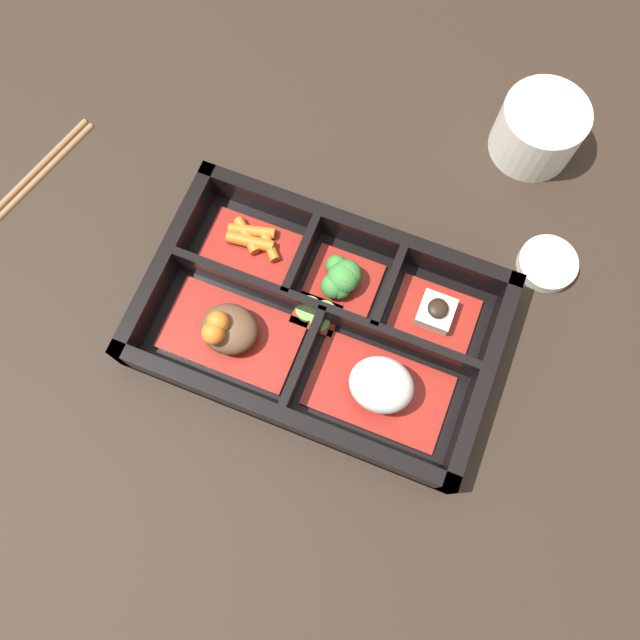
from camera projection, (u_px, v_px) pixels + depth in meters
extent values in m
plane|color=black|center=(320.00, 327.00, 0.61)|extent=(3.00, 3.00, 0.00)
cube|color=black|center=(320.00, 326.00, 0.61)|extent=(0.33, 0.21, 0.01)
cube|color=black|center=(356.00, 233.00, 0.62)|extent=(0.33, 0.01, 0.05)
cube|color=black|center=(280.00, 417.00, 0.56)|extent=(0.33, 0.01, 0.05)
cube|color=black|center=(480.00, 381.00, 0.57)|extent=(0.01, 0.21, 0.05)
cube|color=black|center=(169.00, 264.00, 0.61)|extent=(0.01, 0.21, 0.05)
cube|color=black|center=(323.00, 314.00, 0.59)|extent=(0.30, 0.01, 0.05)
cube|color=black|center=(387.00, 293.00, 0.60)|extent=(0.01, 0.08, 0.05)
cube|color=black|center=(301.00, 262.00, 0.61)|extent=(0.01, 0.08, 0.05)
cube|color=black|center=(304.00, 360.00, 0.58)|extent=(0.01, 0.10, 0.05)
cube|color=maroon|center=(378.00, 391.00, 0.58)|extent=(0.13, 0.08, 0.01)
ellipsoid|color=silver|center=(381.00, 385.00, 0.56)|extent=(0.06, 0.05, 0.05)
cube|color=maroon|center=(232.00, 334.00, 0.60)|extent=(0.13, 0.08, 0.01)
ellipsoid|color=brown|center=(229.00, 329.00, 0.58)|extent=(0.05, 0.05, 0.03)
sphere|color=#D1661E|center=(218.00, 322.00, 0.56)|extent=(0.02, 0.02, 0.02)
sphere|color=#D1661E|center=(213.00, 333.00, 0.56)|extent=(0.02, 0.02, 0.02)
cube|color=maroon|center=(434.00, 316.00, 0.60)|extent=(0.08, 0.06, 0.01)
cube|color=beige|center=(436.00, 312.00, 0.59)|extent=(0.03, 0.03, 0.02)
ellipsoid|color=black|center=(438.00, 308.00, 0.58)|extent=(0.02, 0.02, 0.01)
cube|color=maroon|center=(343.00, 282.00, 0.61)|extent=(0.07, 0.06, 0.01)
sphere|color=#387A33|center=(337.00, 287.00, 0.60)|extent=(0.03, 0.03, 0.03)
sphere|color=#387A33|center=(336.00, 265.00, 0.60)|extent=(0.02, 0.02, 0.02)
sphere|color=#387A33|center=(340.00, 288.00, 0.60)|extent=(0.02, 0.02, 0.02)
sphere|color=#387A33|center=(343.00, 279.00, 0.60)|extent=(0.03, 0.03, 0.03)
sphere|color=#387A33|center=(346.00, 275.00, 0.60)|extent=(0.03, 0.03, 0.03)
cube|color=maroon|center=(250.00, 248.00, 0.62)|extent=(0.09, 0.06, 0.01)
cylinder|color=#D1661E|center=(250.00, 242.00, 0.62)|extent=(0.05, 0.02, 0.01)
cylinder|color=#D1661E|center=(247.00, 236.00, 0.62)|extent=(0.04, 0.03, 0.01)
cylinder|color=#D1661E|center=(252.00, 231.00, 0.62)|extent=(0.05, 0.02, 0.01)
cylinder|color=#D1661E|center=(269.00, 245.00, 0.62)|extent=(0.03, 0.03, 0.01)
cube|color=maroon|center=(316.00, 315.00, 0.60)|extent=(0.04, 0.03, 0.01)
cylinder|color=#75A84C|center=(316.00, 319.00, 0.60)|extent=(0.02, 0.02, 0.01)
cylinder|color=#75A84C|center=(323.00, 311.00, 0.60)|extent=(0.02, 0.02, 0.00)
cylinder|color=#75A84C|center=(308.00, 309.00, 0.60)|extent=(0.03, 0.03, 0.01)
cylinder|color=beige|center=(538.00, 130.00, 0.64)|extent=(0.09, 0.09, 0.06)
cylinder|color=#597A38|center=(547.00, 114.00, 0.62)|extent=(0.07, 0.07, 0.01)
cylinder|color=brown|center=(22.00, 192.00, 0.65)|extent=(0.06, 0.20, 0.01)
cylinder|color=brown|center=(16.00, 187.00, 0.65)|extent=(0.06, 0.20, 0.01)
cylinder|color=beige|center=(547.00, 264.00, 0.63)|extent=(0.06, 0.06, 0.01)
cylinder|color=black|center=(549.00, 262.00, 0.62)|extent=(0.04, 0.04, 0.00)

